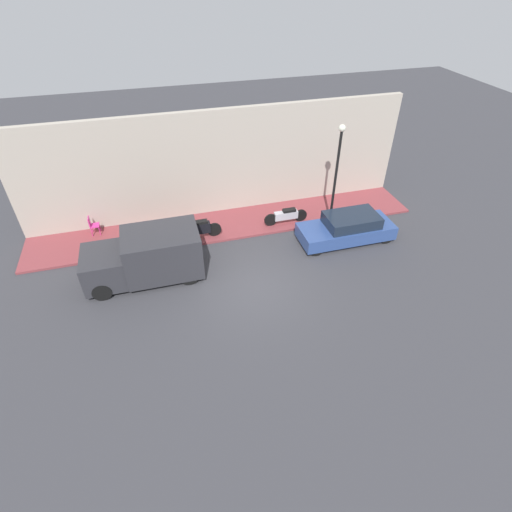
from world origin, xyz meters
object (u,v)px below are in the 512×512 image
at_px(delivery_van, 145,257).
at_px(motorcycle_blue, 136,239).
at_px(parked_car, 347,228).
at_px(cafe_chair, 93,225).
at_px(scooter_silver, 286,216).
at_px(motorcycle_black, 198,229).
at_px(streetlamp, 338,163).

relative_size(delivery_van, motorcycle_blue, 2.21).
xyz_separation_m(parked_car, cafe_chair, (3.37, 11.01, 0.01)).
bearing_deg(scooter_silver, motorcycle_black, 91.59).
relative_size(scooter_silver, motorcycle_blue, 1.04).
bearing_deg(parked_car, scooter_silver, 49.92).
xyz_separation_m(delivery_van, motorcycle_blue, (2.05, 0.34, -0.49)).
bearing_deg(motorcycle_blue, motorcycle_black, -91.27).
xyz_separation_m(scooter_silver, motorcycle_blue, (-0.06, 6.91, -0.00)).
relative_size(motorcycle_blue, streetlamp, 0.44).
bearing_deg(motorcycle_black, cafe_chair, 70.53).
distance_m(parked_car, scooter_silver, 2.92).
distance_m(scooter_silver, cafe_chair, 8.90).
relative_size(parked_car, cafe_chair, 4.74).
distance_m(motorcycle_blue, streetlamp, 9.43).
height_order(streetlamp, cafe_chair, streetlamp).
relative_size(parked_car, scooter_silver, 2.01).
bearing_deg(delivery_van, scooter_silver, -72.23).
bearing_deg(cafe_chair, streetlamp, -99.23).
bearing_deg(motorcycle_blue, cafe_chair, 50.16).
distance_m(motorcycle_blue, cafe_chair, 2.42).
bearing_deg(motorcycle_blue, parked_car, -101.28).
bearing_deg(streetlamp, cafe_chair, 80.77).
height_order(motorcycle_black, cafe_chair, cafe_chair).
relative_size(delivery_van, scooter_silver, 2.13).
height_order(parked_car, cafe_chair, parked_car).
bearing_deg(motorcycle_black, streetlamp, -91.51).
height_order(delivery_van, motorcycle_black, delivery_van).
distance_m(delivery_van, motorcycle_black, 3.12).
height_order(motorcycle_blue, cafe_chair, cafe_chair).
bearing_deg(motorcycle_black, motorcycle_blue, 88.73).
distance_m(parked_car, delivery_van, 8.83).
height_order(motorcycle_black, motorcycle_blue, motorcycle_black).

